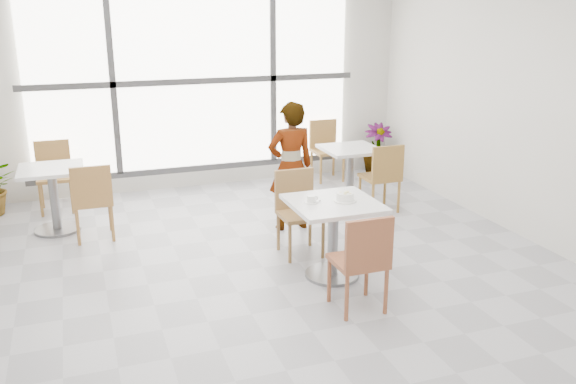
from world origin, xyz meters
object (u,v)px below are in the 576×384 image
object	(u,v)px
bg_table_right	(350,168)
bg_chair_right_far	(325,146)
bg_chair_right_near	(383,173)
person	(291,167)
oatmeal_bowl	(345,197)
bg_table_left	(53,190)
main_table	(333,225)
bg_chair_left_near	(92,197)
coffee_cup	(311,199)
chair_far	(298,206)
chair_near	(363,257)
bg_chair_left_far	(54,171)
plant_right	(377,149)

from	to	relation	value
bg_table_right	bg_chair_right_far	xyz separation A→B (m)	(0.18, 1.23, 0.01)
bg_table_right	bg_chair_right_near	size ratio (longest dim) A/B	0.86
person	oatmeal_bowl	bearing A→B (deg)	90.54
bg_table_left	bg_table_right	world-z (taller)	same
bg_table_right	main_table	bearing A→B (deg)	-119.39
oatmeal_bowl	bg_chair_left_near	xyz separation A→B (m)	(-2.19, 1.75, -0.29)
coffee_cup	person	xyz separation A→B (m)	(0.28, 1.33, -0.04)
bg_table_right	bg_chair_right_near	world-z (taller)	bg_chair_right_near
coffee_cup	bg_chair_right_far	size ratio (longest dim) A/B	0.18
chair_far	bg_chair_right_far	size ratio (longest dim) A/B	1.00
main_table	chair_far	size ratio (longest dim) A/B	0.92
coffee_cup	bg_chair_right_far	bearing A→B (deg)	64.73
chair_near	bg_chair_left_far	distance (m)	4.48
person	plant_right	world-z (taller)	person
bg_chair_right_near	plant_right	distance (m)	1.82
person	bg_chair_right_near	distance (m)	1.30
chair_far	bg_chair_right_near	xyz separation A→B (m)	(1.44, 0.84, 0.00)
chair_near	chair_far	world-z (taller)	same
main_table	coffee_cup	xyz separation A→B (m)	(-0.20, 0.04, 0.26)
bg_table_right	bg_chair_right_far	bearing A→B (deg)	81.88
chair_far	plant_right	size ratio (longest dim) A/B	1.12
bg_chair_left_near	plant_right	world-z (taller)	bg_chair_left_near
main_table	bg_chair_right_far	distance (m)	3.44
oatmeal_bowl	bg_table_right	bearing A→B (deg)	63.25
bg_table_right	bg_chair_right_near	bearing A→B (deg)	-61.64
bg_chair_right_near	bg_chair_right_far	bearing A→B (deg)	-87.84
person	bg_chair_right_far	xyz separation A→B (m)	(1.21, 1.82, -0.24)
coffee_cup	bg_table_left	bearing A→B (deg)	136.76
chair_far	oatmeal_bowl	size ratio (longest dim) A/B	4.14
chair_near	bg_table_left	xyz separation A→B (m)	(-2.43, 2.93, -0.01)
bg_chair_left_near	main_table	bearing A→B (deg)	140.41
plant_right	person	bearing A→B (deg)	-138.89
main_table	plant_right	size ratio (longest dim) A/B	1.03
chair_near	chair_far	size ratio (longest dim) A/B	1.00
bg_chair_left_near	plant_right	distance (m)	4.46
chair_far	bg_table_right	world-z (taller)	chair_far
main_table	bg_table_left	size ratio (longest dim) A/B	1.07
bg_chair_left_far	coffee_cup	bearing A→B (deg)	-52.52
person	bg_table_right	xyz separation A→B (m)	(1.03, 0.60, -0.25)
bg_chair_left_far	bg_chair_right_near	xyz separation A→B (m)	(3.84, -1.50, 0.00)
chair_far	person	size ratio (longest dim) A/B	0.59
main_table	bg_chair_right_far	xyz separation A→B (m)	(1.28, 3.19, -0.02)
bg_table_left	bg_chair_left_far	world-z (taller)	bg_chair_left_far
bg_table_left	plant_right	distance (m)	4.73
chair_near	chair_far	distance (m)	1.43
oatmeal_bowl	bg_table_left	xyz separation A→B (m)	(-2.60, 2.22, -0.31)
chair_near	chair_far	bearing A→B (deg)	-88.42
chair_far	oatmeal_bowl	distance (m)	0.79
main_table	bg_table_right	world-z (taller)	same
chair_near	bg_chair_right_far	xyz separation A→B (m)	(1.34, 3.93, 0.00)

